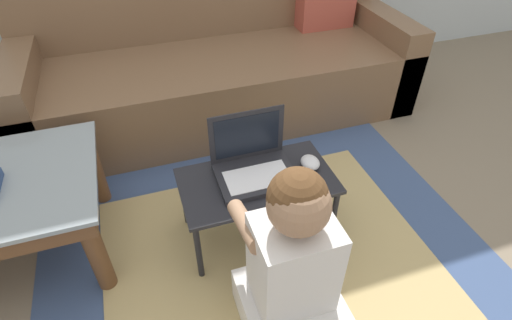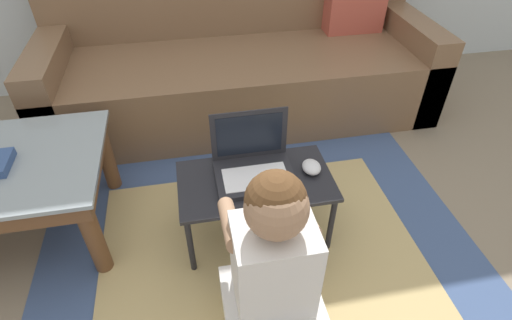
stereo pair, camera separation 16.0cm
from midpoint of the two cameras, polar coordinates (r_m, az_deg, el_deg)
ground_plane at (r=1.77m, az=4.06°, el=-12.82°), size 16.00×16.00×0.00m
area_rug at (r=1.70m, az=4.18°, el=-15.65°), size 1.86×1.68×0.01m
couch at (r=2.52m, az=-0.22°, el=13.76°), size 2.26×0.86×0.91m
laptop_desk at (r=1.63m, az=2.75°, el=-3.84°), size 0.62×0.35×0.32m
laptop at (r=1.60m, az=2.48°, el=-0.92°), size 0.31×0.24×0.25m
computer_mouse at (r=1.65m, az=10.69°, el=-1.11°), size 0.08×0.09×0.04m
person_seated at (r=1.33m, az=6.05°, el=-15.51°), size 0.33×0.42×0.71m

